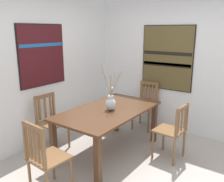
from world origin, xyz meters
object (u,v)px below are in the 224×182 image
(painting_on_side_wall, at_px, (167,58))
(chair_2, at_px, (45,157))
(dining_table, at_px, (109,115))
(painting_on_back_wall, at_px, (42,55))
(chair_1, at_px, (172,130))
(chair_0, at_px, (146,104))
(chair_3, at_px, (51,121))
(centerpiece_vase, at_px, (111,103))

(painting_on_side_wall, bearing_deg, chair_2, 173.72)
(dining_table, relative_size, painting_on_back_wall, 1.70)
(chair_1, distance_m, chair_2, 1.95)
(chair_0, height_order, chair_2, chair_2)
(painting_on_back_wall, height_order, painting_on_side_wall, painting_on_back_wall)
(dining_table, distance_m, chair_0, 1.32)
(painting_on_back_wall, bearing_deg, chair_3, -116.94)
(chair_0, bearing_deg, chair_3, 152.66)
(chair_3, xyz_separation_m, painting_on_back_wall, (0.15, 0.29, 1.08))
(chair_0, relative_size, painting_on_side_wall, 0.76)
(dining_table, relative_size, chair_2, 1.84)
(chair_1, relative_size, painting_on_back_wall, 0.86)
(chair_0, xyz_separation_m, chair_3, (-1.73, 0.90, -0.02))
(painting_on_back_wall, bearing_deg, chair_1, -71.73)
(painting_on_side_wall, bearing_deg, centerpiece_vase, 170.82)
(chair_0, relative_size, chair_3, 1.02)
(painting_on_back_wall, bearing_deg, chair_2, -130.35)
(chair_1, distance_m, painting_on_side_wall, 1.59)
(chair_1, bearing_deg, painting_on_side_wall, 29.32)
(dining_table, distance_m, centerpiece_vase, 0.23)
(chair_3, bearing_deg, painting_on_back_wall, 63.06)
(chair_1, bearing_deg, dining_table, 114.95)
(dining_table, bearing_deg, centerpiece_vase, -111.14)
(dining_table, bearing_deg, painting_on_side_wall, -11.09)
(chair_1, relative_size, chair_2, 0.93)
(centerpiece_vase, bearing_deg, dining_table, 68.86)
(chair_0, bearing_deg, chair_2, -179.90)
(chair_1, distance_m, chair_3, 2.01)
(dining_table, distance_m, painting_on_side_wall, 1.74)
(centerpiece_vase, relative_size, painting_on_back_wall, 0.68)
(chair_0, bearing_deg, centerpiece_vase, -177.20)
(chair_1, xyz_separation_m, chair_3, (-0.85, 1.82, 0.01))
(centerpiece_vase, xyz_separation_m, chair_2, (-1.27, 0.06, -0.37))
(dining_table, relative_size, chair_1, 1.98)
(dining_table, height_order, chair_0, chair_0)
(dining_table, distance_m, chair_2, 1.30)
(chair_3, relative_size, painting_on_back_wall, 0.89)
(chair_2, bearing_deg, chair_0, 0.10)
(chair_3, distance_m, painting_on_side_wall, 2.48)
(chair_2, xyz_separation_m, painting_on_back_wall, (1.01, 1.19, 1.05))
(centerpiece_vase, bearing_deg, chair_1, -62.80)
(chair_3, distance_m, painting_on_back_wall, 1.13)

